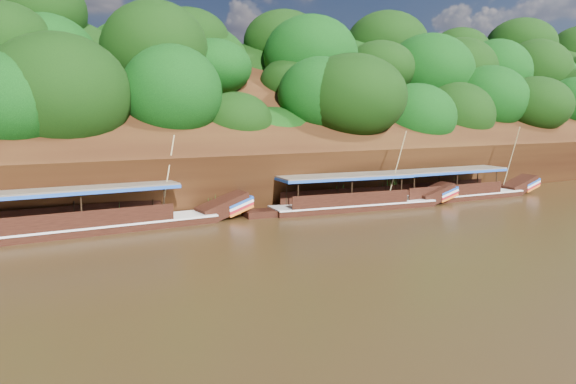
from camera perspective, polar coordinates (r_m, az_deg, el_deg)
ground at (r=30.28m, az=11.92°, el=-4.05°), size 160.00×160.00×0.00m
riverbank at (r=49.22m, az=-5.68°, el=2.95°), size 120.00×30.06×19.40m
boat_0 at (r=42.89m, az=17.30°, el=0.01°), size 13.97×2.98×5.65m
boat_1 at (r=37.03m, az=7.67°, el=-0.91°), size 13.48×3.53×5.52m
boat_2 at (r=31.52m, az=-17.62°, el=-2.75°), size 15.70×2.88×5.48m
reeds at (r=36.18m, az=-2.02°, el=-0.48°), size 48.41×2.45×2.01m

